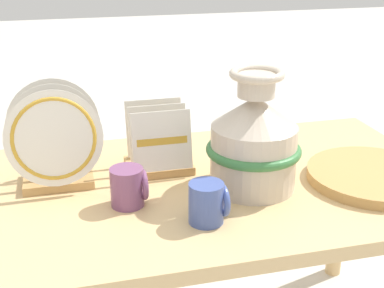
{
  "coord_description": "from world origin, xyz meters",
  "views": [
    {
      "loc": [
        -0.31,
        -1.2,
        1.2
      ],
      "look_at": [
        0.0,
        0.0,
        0.71
      ],
      "focal_mm": 50.0,
      "sensor_mm": 36.0,
      "label": 1
    }
  ],
  "objects_px": {
    "dish_rack_square_plates": "(158,149)",
    "wicker_charger_stack": "(374,176)",
    "dish_rack_round_plates": "(55,144)",
    "mug_cobalt_glaze": "(208,203)",
    "ceramic_vase": "(254,140)",
    "mug_plum_glaze": "(129,187)"
  },
  "relations": [
    {
      "from": "dish_rack_round_plates",
      "to": "mug_cobalt_glaze",
      "type": "bearing_deg",
      "value": -40.93
    },
    {
      "from": "dish_rack_square_plates",
      "to": "mug_cobalt_glaze",
      "type": "height_order",
      "value": "dish_rack_square_plates"
    },
    {
      "from": "dish_rack_round_plates",
      "to": "mug_cobalt_glaze",
      "type": "distance_m",
      "value": 0.43
    },
    {
      "from": "dish_rack_square_plates",
      "to": "wicker_charger_stack",
      "type": "xyz_separation_m",
      "value": [
        0.53,
        -0.21,
        -0.04
      ]
    },
    {
      "from": "dish_rack_round_plates",
      "to": "mug_cobalt_glaze",
      "type": "relative_size",
      "value": 2.74
    },
    {
      "from": "ceramic_vase",
      "to": "mug_plum_glaze",
      "type": "relative_size",
      "value": 3.22
    },
    {
      "from": "mug_plum_glaze",
      "to": "mug_cobalt_glaze",
      "type": "height_order",
      "value": "same"
    },
    {
      "from": "dish_rack_round_plates",
      "to": "wicker_charger_stack",
      "type": "height_order",
      "value": "dish_rack_round_plates"
    },
    {
      "from": "dish_rack_square_plates",
      "to": "ceramic_vase",
      "type": "bearing_deg",
      "value": -38.06
    },
    {
      "from": "dish_rack_square_plates",
      "to": "mug_plum_glaze",
      "type": "distance_m",
      "value": 0.21
    },
    {
      "from": "mug_cobalt_glaze",
      "to": "wicker_charger_stack",
      "type": "bearing_deg",
      "value": 11.32
    },
    {
      "from": "dish_rack_round_plates",
      "to": "mug_plum_glaze",
      "type": "distance_m",
      "value": 0.23
    },
    {
      "from": "wicker_charger_stack",
      "to": "mug_cobalt_glaze",
      "type": "bearing_deg",
      "value": -168.68
    },
    {
      "from": "ceramic_vase",
      "to": "mug_plum_glaze",
      "type": "bearing_deg",
      "value": -176.36
    },
    {
      "from": "wicker_charger_stack",
      "to": "mug_plum_glaze",
      "type": "distance_m",
      "value": 0.63
    },
    {
      "from": "dish_rack_square_plates",
      "to": "wicker_charger_stack",
      "type": "relative_size",
      "value": 0.52
    },
    {
      "from": "mug_plum_glaze",
      "to": "mug_cobalt_glaze",
      "type": "xyz_separation_m",
      "value": [
        0.16,
        -0.12,
        0.0
      ]
    },
    {
      "from": "wicker_charger_stack",
      "to": "mug_plum_glaze",
      "type": "relative_size",
      "value": 3.65
    },
    {
      "from": "dish_rack_square_plates",
      "to": "mug_cobalt_glaze",
      "type": "distance_m",
      "value": 0.31
    },
    {
      "from": "wicker_charger_stack",
      "to": "dish_rack_square_plates",
      "type": "bearing_deg",
      "value": 158.28
    },
    {
      "from": "mug_plum_glaze",
      "to": "mug_cobalt_glaze",
      "type": "distance_m",
      "value": 0.2
    },
    {
      "from": "dish_rack_square_plates",
      "to": "mug_plum_glaze",
      "type": "bearing_deg",
      "value": -119.94
    }
  ]
}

